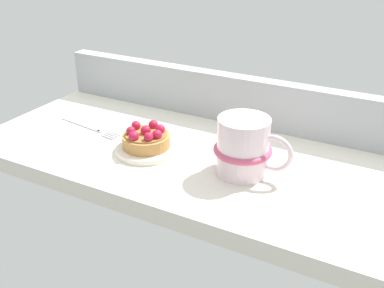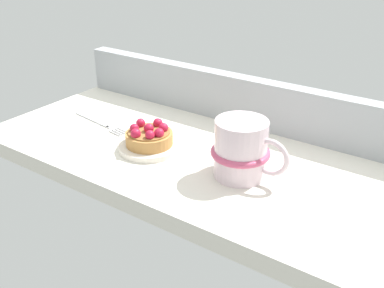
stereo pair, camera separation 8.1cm
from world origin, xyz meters
The scene contains 6 objects.
ground_plane centered at (0.00, 0.00, -1.70)cm, with size 86.70×38.85×3.41cm, color silver.
window_rail_back centered at (0.00, 17.69, 5.28)cm, with size 84.97×3.47×10.57cm, color #9EA3A8.
dessert_plate centered at (-7.78, -4.07, 0.53)cm, with size 12.24×12.24×1.13cm.
raspberry_tart centered at (-7.76, -4.09, 2.85)cm, with size 9.25×9.25×4.32cm.
coffee_mug centered at (11.91, -2.87, 5.15)cm, with size 14.19×10.40×10.47cm.
dessert_fork centered at (-24.72, -0.95, 0.30)cm, with size 17.38×4.02×0.60cm.
Camera 1 is at (36.03, -67.27, 39.99)cm, focal length 41.22 mm.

